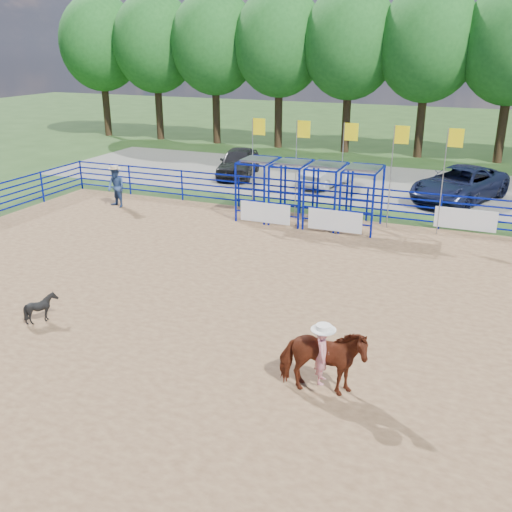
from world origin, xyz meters
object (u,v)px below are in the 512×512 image
car_a (238,162)px  car_c (460,184)px  car_b (328,174)px  calf (41,308)px  horse_and_rider (322,358)px  spectator_cowboy (116,187)px

car_a → car_c: car_c is taller
car_a → car_b: size_ratio=1.22×
calf → car_a: (-2.54, 18.79, 0.39)m
car_c → car_b: bearing=-161.4°
calf → car_c: bearing=-39.8°
horse_and_rider → car_b: size_ratio=0.59×
calf → spectator_cowboy: bearing=13.9°
spectator_cowboy → car_a: size_ratio=0.40×
horse_and_rider → car_c: horse_and_rider is taller
car_c → calf: bearing=-94.9°
calf → spectator_cowboy: spectator_cowboy is taller
calf → spectator_cowboy: 11.74m
car_c → horse_and_rider: bearing=-71.5°
horse_and_rider → spectator_cowboy: 17.06m
car_b → car_c: 6.73m
calf → car_b: 18.61m
spectator_cowboy → car_a: 8.58m
horse_and_rider → spectator_cowboy: horse_and_rider is taller
spectator_cowboy → car_c: bearing=26.4°
horse_and_rider → car_c: 18.29m
car_a → car_b: bearing=-16.6°
spectator_cowboy → car_b: (7.90, 7.80, -0.32)m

